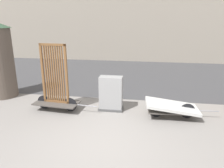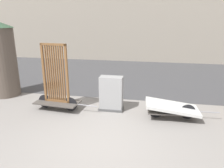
# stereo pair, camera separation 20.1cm
# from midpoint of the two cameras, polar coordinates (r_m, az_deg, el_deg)

# --- Properties ---
(ground_plane) EXTENTS (60.00, 60.00, 0.00)m
(ground_plane) POSITION_cam_midpoint_polar(r_m,az_deg,el_deg) (5.72, -4.03, -15.46)
(ground_plane) COLOR gray
(road_strip) EXTENTS (56.00, 7.62, 0.01)m
(road_strip) POSITION_cam_midpoint_polar(r_m,az_deg,el_deg) (12.17, 3.24, 2.51)
(road_strip) COLOR #424244
(road_strip) RESTS_ON ground_plane
(bike_cart_with_bedframe) EXTENTS (2.23, 0.86, 2.27)m
(bike_cart_with_bedframe) POSITION_cam_midpoint_polar(r_m,az_deg,el_deg) (7.59, -15.19, -1.25)
(bike_cart_with_bedframe) COLOR #4C4742
(bike_cart_with_bedframe) RESTS_ON ground_plane
(bike_cart_with_mattress) EXTENTS (2.30, 0.98, 0.54)m
(bike_cart_with_mattress) POSITION_cam_midpoint_polar(r_m,az_deg,el_deg) (7.16, 14.62, -5.92)
(bike_cart_with_mattress) COLOR #4C4742
(bike_cart_with_mattress) RESTS_ON ground_plane
(utility_cabinet) EXTENTS (0.83, 0.44, 1.18)m
(utility_cabinet) POSITION_cam_midpoint_polar(r_m,az_deg,el_deg) (7.41, -1.06, -2.81)
(utility_cabinet) COLOR #4C4C4C
(utility_cabinet) RESTS_ON ground_plane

